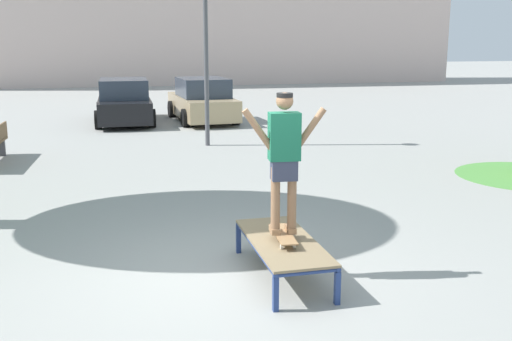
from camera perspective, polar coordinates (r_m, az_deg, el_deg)
The scene contains 6 objects.
ground_plane at distance 7.58m, azimuth -2.95°, elevation -9.68°, with size 120.00×120.00×0.00m, color #999993.
skate_box at distance 7.35m, azimuth 2.55°, elevation -6.95°, with size 0.81×1.92×0.46m.
skateboard at distance 7.29m, azimuth 2.61°, elevation -6.09°, with size 0.25×0.81×0.09m.
skater at distance 7.04m, azimuth 2.68°, elevation 1.61°, with size 1.00×0.30×1.69m.
car_black at distance 21.02m, azimuth -12.39°, elevation 6.30°, with size 1.94×4.21×1.50m.
car_tan at distance 21.10m, azimuth -5.11°, elevation 6.56°, with size 2.20×4.33×1.50m.
Camera 1 is at (-1.14, -6.93, 2.86)m, focal length 42.16 mm.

